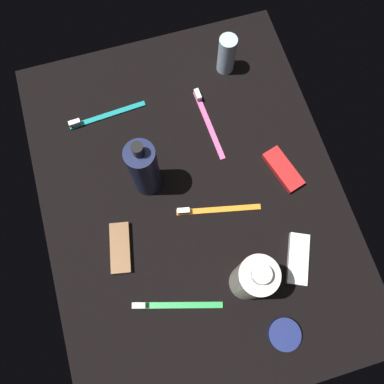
% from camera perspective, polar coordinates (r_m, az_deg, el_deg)
% --- Properties ---
extents(ground_plane, '(0.84, 0.64, 0.01)m').
position_cam_1_polar(ground_plane, '(0.84, 0.00, -0.72)').
color(ground_plane, black).
extents(lotion_bottle, '(0.06, 0.06, 0.19)m').
position_cam_1_polar(lotion_bottle, '(0.77, -7.05, 3.38)').
color(lotion_bottle, '#181E41').
rests_on(lotion_bottle, ground_plane).
extents(bodywash_bottle, '(0.07, 0.07, 0.19)m').
position_cam_1_polar(bodywash_bottle, '(0.73, 8.87, -12.54)').
color(bodywash_bottle, silver).
rests_on(bodywash_bottle, ground_plane).
extents(deodorant_stick, '(0.04, 0.04, 0.10)m').
position_cam_1_polar(deodorant_stick, '(0.94, 5.12, 19.50)').
color(deodorant_stick, silver).
rests_on(deodorant_stick, ground_plane).
extents(toothbrush_green, '(0.06, 0.18, 0.02)m').
position_cam_1_polar(toothbrush_green, '(0.80, -3.00, -16.30)').
color(toothbrush_green, green).
rests_on(toothbrush_green, ground_plane).
extents(toothbrush_pink, '(0.18, 0.02, 0.02)m').
position_cam_1_polar(toothbrush_pink, '(0.90, 2.26, 10.58)').
color(toothbrush_pink, '#E55999').
rests_on(toothbrush_pink, ground_plane).
extents(toothbrush_orange, '(0.05, 0.18, 0.02)m').
position_cam_1_polar(toothbrush_orange, '(0.82, 3.18, -2.61)').
color(toothbrush_orange, orange).
rests_on(toothbrush_orange, ground_plane).
extents(toothbrush_teal, '(0.02, 0.18, 0.02)m').
position_cam_1_polar(toothbrush_teal, '(0.93, -13.00, 10.85)').
color(toothbrush_teal, teal).
rests_on(toothbrush_teal, ground_plane).
extents(snack_bar_brown, '(0.11, 0.06, 0.01)m').
position_cam_1_polar(snack_bar_brown, '(0.82, -10.50, -8.10)').
color(snack_bar_brown, brown).
rests_on(snack_bar_brown, ground_plane).
extents(snack_bar_red, '(0.11, 0.07, 0.01)m').
position_cam_1_polar(snack_bar_red, '(0.87, 13.20, 3.40)').
color(snack_bar_red, red).
rests_on(snack_bar_red, ground_plane).
extents(snack_bar_white, '(0.11, 0.08, 0.01)m').
position_cam_1_polar(snack_bar_white, '(0.83, 15.33, -9.48)').
color(snack_bar_white, white).
rests_on(snack_bar_white, ground_plane).
extents(cream_tin_left, '(0.06, 0.06, 0.02)m').
position_cam_1_polar(cream_tin_left, '(0.81, 13.40, -19.71)').
color(cream_tin_left, navy).
rests_on(cream_tin_left, ground_plane).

